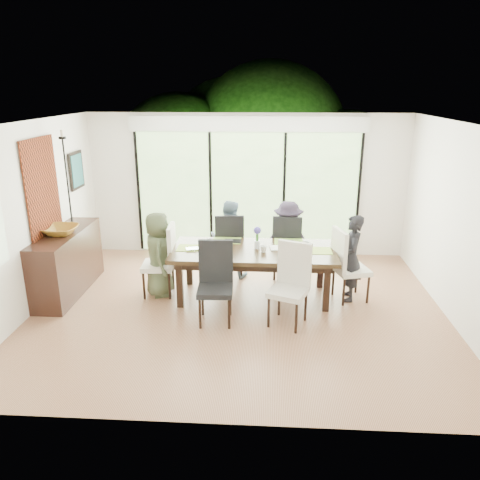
# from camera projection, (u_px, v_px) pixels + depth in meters

# --- Properties ---
(floor) EXTENTS (6.00, 5.00, 0.01)m
(floor) POSITION_uv_depth(u_px,v_px,m) (239.00, 309.00, 6.96)
(floor) COLOR brown
(floor) RESTS_ON ground
(ceiling) EXTENTS (6.00, 5.00, 0.01)m
(ceiling) POSITION_uv_depth(u_px,v_px,m) (239.00, 122.00, 6.11)
(ceiling) COLOR white
(ceiling) RESTS_ON wall_back
(wall_back) EXTENTS (6.00, 0.02, 2.70)m
(wall_back) POSITION_uv_depth(u_px,v_px,m) (247.00, 186.00, 8.91)
(wall_back) COLOR white
(wall_back) RESTS_ON floor
(wall_front) EXTENTS (6.00, 0.02, 2.70)m
(wall_front) POSITION_uv_depth(u_px,v_px,m) (221.00, 300.00, 4.16)
(wall_front) COLOR silver
(wall_front) RESTS_ON floor
(wall_left) EXTENTS (0.02, 5.00, 2.70)m
(wall_left) POSITION_uv_depth(u_px,v_px,m) (30.00, 218.00, 6.71)
(wall_left) COLOR beige
(wall_left) RESTS_ON floor
(wall_right) EXTENTS (0.02, 5.00, 2.70)m
(wall_right) POSITION_uv_depth(u_px,v_px,m) (459.00, 226.00, 6.36)
(wall_right) COLOR white
(wall_right) RESTS_ON floor
(glass_doors) EXTENTS (4.20, 0.02, 2.30)m
(glass_doors) POSITION_uv_depth(u_px,v_px,m) (247.00, 194.00, 8.92)
(glass_doors) COLOR #598C3F
(glass_doors) RESTS_ON wall_back
(blinds_header) EXTENTS (4.40, 0.06, 0.28)m
(blinds_header) POSITION_uv_depth(u_px,v_px,m) (247.00, 124.00, 8.51)
(blinds_header) COLOR white
(blinds_header) RESTS_ON wall_back
(mullion_a) EXTENTS (0.05, 0.04, 2.30)m
(mullion_a) POSITION_uv_depth(u_px,v_px,m) (139.00, 192.00, 9.04)
(mullion_a) COLOR black
(mullion_a) RESTS_ON wall_back
(mullion_b) EXTENTS (0.05, 0.04, 2.30)m
(mullion_b) POSITION_uv_depth(u_px,v_px,m) (211.00, 193.00, 8.95)
(mullion_b) COLOR black
(mullion_b) RESTS_ON wall_back
(mullion_c) EXTENTS (0.05, 0.04, 2.30)m
(mullion_c) POSITION_uv_depth(u_px,v_px,m) (284.00, 194.00, 8.87)
(mullion_c) COLOR black
(mullion_c) RESTS_ON wall_back
(mullion_d) EXTENTS (0.05, 0.04, 2.30)m
(mullion_d) POSITION_uv_depth(u_px,v_px,m) (359.00, 195.00, 8.79)
(mullion_d) COLOR black
(mullion_d) RESTS_ON wall_back
(deck) EXTENTS (6.00, 1.80, 0.10)m
(deck) POSITION_uv_depth(u_px,v_px,m) (249.00, 241.00, 10.20)
(deck) COLOR brown
(deck) RESTS_ON ground
(rail_top) EXTENTS (6.00, 0.08, 0.06)m
(rail_top) POSITION_uv_depth(u_px,v_px,m) (251.00, 205.00, 10.77)
(rail_top) COLOR brown
(rail_top) RESTS_ON deck
(foliage_left) EXTENTS (3.20, 3.20, 3.20)m
(foliage_left) POSITION_uv_depth(u_px,v_px,m) (180.00, 159.00, 11.54)
(foliage_left) COLOR #14380F
(foliage_left) RESTS_ON ground
(foliage_mid) EXTENTS (4.00, 4.00, 4.00)m
(foliage_mid) POSITION_uv_depth(u_px,v_px,m) (269.00, 142.00, 11.87)
(foliage_mid) COLOR #14380F
(foliage_mid) RESTS_ON ground
(foliage_right) EXTENTS (2.80, 2.80, 2.80)m
(foliage_right) POSITION_uv_depth(u_px,v_px,m) (344.00, 169.00, 11.17)
(foliage_right) COLOR #14380F
(foliage_right) RESTS_ON ground
(foliage_far) EXTENTS (3.60, 3.60, 3.60)m
(foliage_far) POSITION_uv_depth(u_px,v_px,m) (232.00, 146.00, 12.65)
(foliage_far) COLOR #14380F
(foliage_far) RESTS_ON ground
(table_top) EXTENTS (2.50, 1.15, 0.06)m
(table_top) POSITION_uv_depth(u_px,v_px,m) (254.00, 251.00, 7.15)
(table_top) COLOR black
(table_top) RESTS_ON floor
(table_apron) EXTENTS (2.29, 0.94, 0.10)m
(table_apron) POSITION_uv_depth(u_px,v_px,m) (254.00, 257.00, 7.18)
(table_apron) COLOR black
(table_apron) RESTS_ON floor
(table_leg_fl) EXTENTS (0.09, 0.09, 0.72)m
(table_leg_fl) POSITION_uv_depth(u_px,v_px,m) (180.00, 284.00, 6.93)
(table_leg_fl) COLOR black
(table_leg_fl) RESTS_ON floor
(table_leg_fr) EXTENTS (0.09, 0.09, 0.72)m
(table_leg_fr) POSITION_uv_depth(u_px,v_px,m) (327.00, 288.00, 6.80)
(table_leg_fr) COLOR black
(table_leg_fr) RESTS_ON floor
(table_leg_bl) EXTENTS (0.09, 0.09, 0.72)m
(table_leg_bl) POSITION_uv_depth(u_px,v_px,m) (189.00, 264.00, 7.74)
(table_leg_bl) COLOR black
(table_leg_bl) RESTS_ON floor
(table_leg_br) EXTENTS (0.09, 0.09, 0.72)m
(table_leg_br) POSITION_uv_depth(u_px,v_px,m) (321.00, 266.00, 7.62)
(table_leg_br) COLOR black
(table_leg_br) RESTS_ON floor
(chair_left_end) EXTENTS (0.51, 0.51, 1.15)m
(chair_left_end) POSITION_uv_depth(u_px,v_px,m) (158.00, 260.00, 7.29)
(chair_left_end) COLOR silver
(chair_left_end) RESTS_ON floor
(chair_right_end) EXTENTS (0.59, 0.59, 1.15)m
(chair_right_end) POSITION_uv_depth(u_px,v_px,m) (352.00, 264.00, 7.12)
(chair_right_end) COLOR silver
(chair_right_end) RESTS_ON floor
(chair_far_left) EXTENTS (0.53, 0.53, 1.15)m
(chair_far_left) POSITION_uv_depth(u_px,v_px,m) (229.00, 244.00, 8.04)
(chair_far_left) COLOR black
(chair_far_left) RESTS_ON floor
(chair_far_right) EXTENTS (0.52, 0.52, 1.15)m
(chair_far_right) POSITION_uv_depth(u_px,v_px,m) (287.00, 245.00, 7.98)
(chair_far_right) COLOR black
(chair_far_right) RESTS_ON floor
(chair_near_left) EXTENTS (0.50, 0.50, 1.15)m
(chair_near_left) POSITION_uv_depth(u_px,v_px,m) (215.00, 284.00, 6.41)
(chair_near_left) COLOR black
(chair_near_left) RESTS_ON floor
(chair_near_right) EXTENTS (0.63, 0.63, 1.15)m
(chair_near_right) POSITION_uv_depth(u_px,v_px,m) (288.00, 286.00, 6.35)
(chair_near_right) COLOR beige
(chair_near_right) RESTS_ON floor
(person_left_end) EXTENTS (0.52, 0.70, 1.34)m
(person_left_end) POSITION_uv_depth(u_px,v_px,m) (159.00, 254.00, 7.26)
(person_left_end) COLOR #465136
(person_left_end) RESTS_ON floor
(person_right_end) EXTENTS (0.43, 0.65, 1.34)m
(person_right_end) POSITION_uv_depth(u_px,v_px,m) (351.00, 258.00, 7.09)
(person_right_end) COLOR black
(person_right_end) RESTS_ON floor
(person_far_left) EXTENTS (0.67, 0.46, 1.34)m
(person_far_left) POSITION_uv_depth(u_px,v_px,m) (229.00, 239.00, 7.99)
(person_far_left) COLOR slate
(person_far_left) RESTS_ON floor
(person_far_right) EXTENTS (0.66, 0.45, 1.34)m
(person_far_right) POSITION_uv_depth(u_px,v_px,m) (288.00, 240.00, 7.93)
(person_far_right) COLOR #282030
(person_far_right) RESTS_ON floor
(placemat_left) EXTENTS (0.46, 0.33, 0.01)m
(placemat_left) POSITION_uv_depth(u_px,v_px,m) (192.00, 248.00, 7.19)
(placemat_left) COLOR #89A33A
(placemat_left) RESTS_ON table_top
(placemat_right) EXTENTS (0.46, 0.33, 0.01)m
(placemat_right) POSITION_uv_depth(u_px,v_px,m) (316.00, 251.00, 7.08)
(placemat_right) COLOR #99BB42
(placemat_right) RESTS_ON table_top
(placemat_far_l) EXTENTS (0.46, 0.33, 0.01)m
(placemat_far_l) POSITION_uv_depth(u_px,v_px,m) (227.00, 240.00, 7.54)
(placemat_far_l) COLOR olive
(placemat_far_l) RESTS_ON table_top
(placemat_far_r) EXTENTS (0.46, 0.33, 0.01)m
(placemat_far_r) POSITION_uv_depth(u_px,v_px,m) (289.00, 242.00, 7.49)
(placemat_far_r) COLOR #7DAA3C
(placemat_far_r) RESTS_ON table_top
(placemat_paper) EXTENTS (0.46, 0.33, 0.01)m
(placemat_paper) POSITION_uv_depth(u_px,v_px,m) (216.00, 255.00, 6.89)
(placemat_paper) COLOR white
(placemat_paper) RESTS_ON table_top
(tablet_far_l) EXTENTS (0.27, 0.19, 0.01)m
(tablet_far_l) POSITION_uv_depth(u_px,v_px,m) (233.00, 241.00, 7.49)
(tablet_far_l) COLOR black
(tablet_far_l) RESTS_ON table_top
(tablet_far_r) EXTENTS (0.25, 0.18, 0.01)m
(tablet_far_r) POSITION_uv_depth(u_px,v_px,m) (286.00, 242.00, 7.44)
(tablet_far_r) COLOR black
(tablet_far_r) RESTS_ON table_top
(papers) EXTENTS (0.31, 0.23, 0.00)m
(papers) POSITION_uv_depth(u_px,v_px,m) (300.00, 251.00, 7.05)
(papers) COLOR white
(papers) RESTS_ON table_top
(platter_base) EXTENTS (0.27, 0.27, 0.03)m
(platter_base) POSITION_uv_depth(u_px,v_px,m) (216.00, 254.00, 6.88)
(platter_base) COLOR white
(platter_base) RESTS_ON table_top
(platter_snacks) EXTENTS (0.21, 0.21, 0.01)m
(platter_snacks) POSITION_uv_depth(u_px,v_px,m) (216.00, 253.00, 6.88)
(platter_snacks) COLOR #C25516
(platter_snacks) RESTS_ON table_top
(vase) EXTENTS (0.08, 0.08, 0.13)m
(vase) POSITION_uv_depth(u_px,v_px,m) (257.00, 245.00, 7.16)
(vase) COLOR silver
(vase) RESTS_ON table_top
(hyacinth_stems) EXTENTS (0.04, 0.04, 0.17)m
(hyacinth_stems) POSITION_uv_depth(u_px,v_px,m) (257.00, 237.00, 7.13)
(hyacinth_stems) COLOR #337226
(hyacinth_stems) RESTS_ON table_top
(hyacinth_blooms) EXTENTS (0.11, 0.11, 0.11)m
(hyacinth_blooms) POSITION_uv_depth(u_px,v_px,m) (257.00, 230.00, 7.09)
(hyacinth_blooms) COLOR #5547B2
(hyacinth_blooms) RESTS_ON table_top
(laptop) EXTENTS (0.39, 0.31, 0.03)m
(laptop) POSITION_uv_depth(u_px,v_px,m) (198.00, 250.00, 7.09)
(laptop) COLOR silver
(laptop) RESTS_ON table_top
(cup_a) EXTENTS (0.18, 0.18, 0.10)m
(cup_a) POSITION_uv_depth(u_px,v_px,m) (209.00, 242.00, 7.31)
(cup_a) COLOR white
(cup_a) RESTS_ON table_top
(cup_b) EXTENTS (0.13, 0.13, 0.10)m
(cup_b) POSITION_uv_depth(u_px,v_px,m) (264.00, 249.00, 7.02)
(cup_b) COLOR white
(cup_b) RESTS_ON table_top
(cup_c) EXTENTS (0.15, 0.15, 0.10)m
(cup_c) POSITION_uv_depth(u_px,v_px,m) (306.00, 245.00, 7.17)
(cup_c) COLOR white
(cup_c) RESTS_ON table_top
(book) EXTENTS (0.20, 0.25, 0.02)m
(book) POSITION_uv_depth(u_px,v_px,m) (270.00, 248.00, 7.17)
(book) COLOR white
(book) RESTS_ON table_top
(sideboard) EXTENTS (0.50, 1.77, 1.00)m
(sideboard) POSITION_uv_depth(u_px,v_px,m) (67.00, 262.00, 7.40)
(sideboard) COLOR black
(sideboard) RESTS_ON floor
(bowl) EXTENTS (0.53, 0.53, 0.13)m
(bowl) POSITION_uv_depth(u_px,v_px,m) (60.00, 230.00, 7.13)
(bowl) COLOR olive
(bowl) RESTS_ON sideboard
(candlestick_base) EXTENTS (0.11, 0.11, 0.04)m
(candlestick_base) POSITION_uv_depth(u_px,v_px,m) (72.00, 225.00, 7.57)
(candlestick_base) COLOR black
(candlestick_base) RESTS_ON sideboard
(candlestick_shaft) EXTENTS (0.03, 0.03, 1.38)m
(candlestick_shaft) POSITION_uv_depth(u_px,v_px,m) (67.00, 182.00, 7.35)
(candlestick_shaft) COLOR black
(candlestick_shaft) RESTS_ON sideboard
(candlestick_pan) EXTENTS (0.11, 0.11, 0.03)m
(candlestick_pan) POSITION_uv_depth(u_px,v_px,m) (62.00, 138.00, 7.14)
(candlestick_pan) COLOR black
(candlestick_pan) RESTS_ON sideboard
(candle) EXTENTS (0.04, 0.04, 0.11)m
(candle) POSITION_uv_depth(u_px,v_px,m) (62.00, 133.00, 7.12)
(candle) COLOR silver
(candle) RESTS_ON sideboard
(tapestry) EXTENTS (0.02, 1.00, 1.50)m
(tapestry) POSITION_uv_depth(u_px,v_px,m) (42.00, 189.00, 6.98)
(tapestry) COLOR maroon
(tapestry) RESTS_ON wall_left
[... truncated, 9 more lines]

